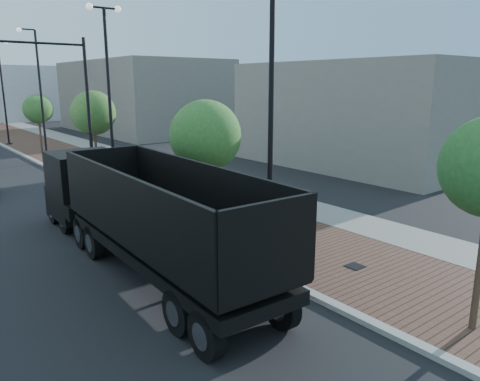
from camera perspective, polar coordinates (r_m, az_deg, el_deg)
sidewalk at (r=42.44m, az=-21.19°, el=4.79°), size 7.00×140.00×0.12m
concrete_strip at (r=43.28m, az=-17.78°, el=5.21°), size 2.40×140.00×0.13m
curb at (r=41.57m, az=-25.80°, el=4.22°), size 0.30×140.00×0.14m
dump_truck at (r=16.45m, az=-15.01°, el=-2.11°), size 3.00×13.43×3.42m
pedestrian at (r=20.59m, az=3.12°, el=-0.50°), size 0.62×0.45×1.56m
streetlight_1 at (r=13.79m, az=3.48°, el=7.68°), size 1.44×0.56×9.21m
streetlight_2 at (r=24.12m, az=-15.86°, el=10.75°), size 1.72×0.56×9.28m
streetlight_3 at (r=35.49m, az=-23.55°, el=10.05°), size 1.44×0.56×9.21m
streetlight_4 at (r=47.19m, az=-27.31°, el=10.81°), size 1.72×0.56×9.28m
traffic_mast at (r=26.62m, az=-20.23°, el=10.99°), size 5.09×0.20×8.00m
tree_1 at (r=18.54m, az=-4.22°, el=6.76°), size 2.87×2.87×5.03m
tree_2 at (r=29.22m, az=-17.65°, el=9.14°), size 2.64×2.64×5.21m
tree_3 at (r=40.67m, az=-23.71°, el=9.24°), size 2.36×2.31×4.75m
commercial_block_ne at (r=56.00m, az=-12.20°, el=11.29°), size 12.00×22.00×8.00m
commercial_block_e at (r=33.53m, az=14.80°, el=9.13°), size 10.00×16.00×7.00m
utility_cover_1 at (r=14.85m, az=14.08°, el=-9.09°), size 0.50×0.50×0.02m
utility_cover_2 at (r=22.89m, az=-8.07°, el=-0.88°), size 0.50×0.50×0.02m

